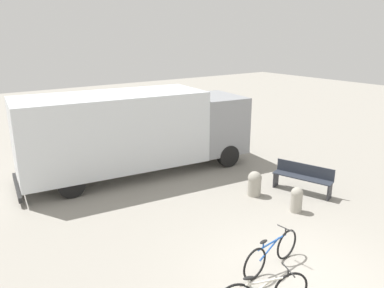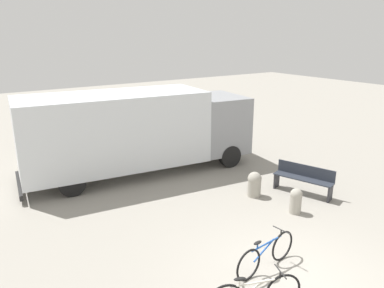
{
  "view_description": "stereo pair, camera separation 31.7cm",
  "coord_description": "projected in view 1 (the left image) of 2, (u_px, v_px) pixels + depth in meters",
  "views": [
    {
      "loc": [
        -5.58,
        -4.04,
        4.82
      ],
      "look_at": [
        0.85,
        4.92,
        1.52
      ],
      "focal_mm": 35.0,
      "sensor_mm": 36.0,
      "label": 1
    },
    {
      "loc": [
        -5.32,
        -4.23,
        4.82
      ],
      "look_at": [
        0.85,
        4.92,
        1.52
      ],
      "focal_mm": 35.0,
      "sensor_mm": 36.0,
      "label": 2
    }
  ],
  "objects": [
    {
      "name": "park_bench",
      "position": [
        303.0,
        177.0,
        11.64
      ],
      "size": [
        0.94,
        1.86,
        0.9
      ],
      "rotation": [
        0.0,
        0.0,
        1.88
      ],
      "color": "#282D38",
      "rests_on": "ground"
    },
    {
      "name": "bollard_far_bench",
      "position": [
        255.0,
        183.0,
        11.44
      ],
      "size": [
        0.42,
        0.42,
        0.77
      ],
      "color": "#9E998C",
      "rests_on": "ground"
    },
    {
      "name": "bollard_near_bench",
      "position": [
        297.0,
        199.0,
        10.39
      ],
      "size": [
        0.34,
        0.34,
        0.72
      ],
      "color": "#9E998C",
      "rests_on": "ground"
    },
    {
      "name": "bicycle_middle",
      "position": [
        271.0,
        253.0,
        7.86
      ],
      "size": [
        1.78,
        0.44,
        0.78
      ],
      "rotation": [
        0.0,
        0.0,
        0.1
      ],
      "color": "black",
      "rests_on": "ground"
    },
    {
      "name": "ground_plane",
      "position": [
        298.0,
        278.0,
        7.65
      ],
      "size": [
        60.0,
        60.0,
        0.0
      ],
      "primitive_type": "plane",
      "color": "gray"
    },
    {
      "name": "delivery_truck",
      "position": [
        135.0,
        129.0,
        13.0
      ],
      "size": [
        8.33,
        3.32,
        2.88
      ],
      "rotation": [
        0.0,
        0.0,
        -0.12
      ],
      "color": "silver",
      "rests_on": "ground"
    }
  ]
}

